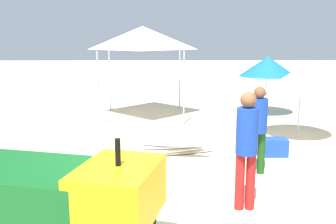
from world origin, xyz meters
TOP-DOWN VIEW (x-y plane):
  - ground at (0.00, 0.00)m, footprint 80.00×80.00m
  - utility_cart at (-1.55, -0.99)m, footprint 2.77×1.84m
  - surfboard_pile at (-0.30, 2.91)m, footprint 2.53×0.80m
  - lifeguard_near_center at (0.95, 0.26)m, footprint 0.32×0.32m
  - lifeguard_near_right at (1.51, 1.78)m, footprint 0.32×0.32m
  - popup_canopy at (-0.89, 7.27)m, footprint 2.58×2.58m
  - beach_umbrella_left at (3.26, 4.43)m, footprint 1.85×1.85m
  - beach_umbrella_far at (3.27, 7.54)m, footprint 1.89×1.89m
  - cooler_box at (2.19, 2.88)m, footprint 0.53×0.36m

SIDE VIEW (x-z plane):
  - ground at x=0.00m, z-range 0.00..0.00m
  - surfboard_pile at x=-0.30m, z-range -0.01..0.31m
  - cooler_box at x=2.19m, z-range 0.00..0.39m
  - utility_cart at x=-1.55m, z-range 0.03..1.53m
  - lifeguard_near_right at x=1.51m, z-range 0.12..1.80m
  - lifeguard_near_center at x=0.95m, z-range 0.14..1.94m
  - beach_umbrella_left at x=3.26m, z-range 0.61..2.48m
  - beach_umbrella_far at x=3.27m, z-range 0.65..2.61m
  - popup_canopy at x=-0.89m, z-range 1.09..4.03m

